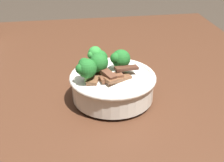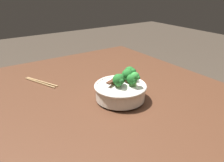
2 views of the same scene
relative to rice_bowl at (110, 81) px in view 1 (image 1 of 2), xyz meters
The scene contains 2 objects.
dining_table 0.12m from the rice_bowl, 100.65° to the right, with size 1.41×1.06×0.75m.
rice_bowl is the anchor object (origin of this frame).
Camera 1 is at (-0.67, 0.11, 1.17)m, focal length 49.19 mm.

